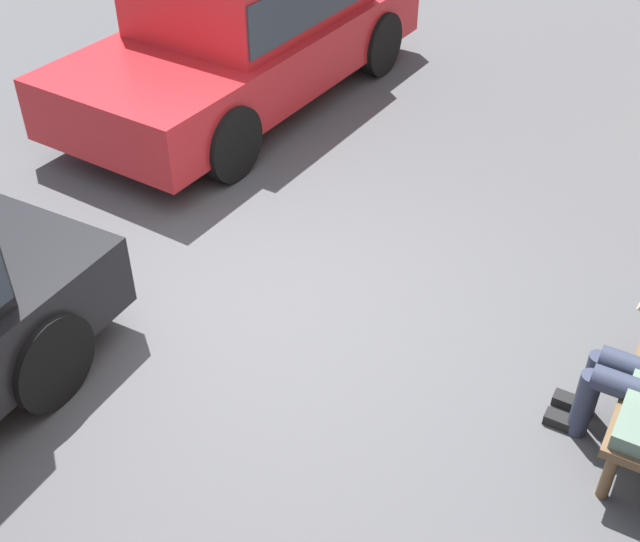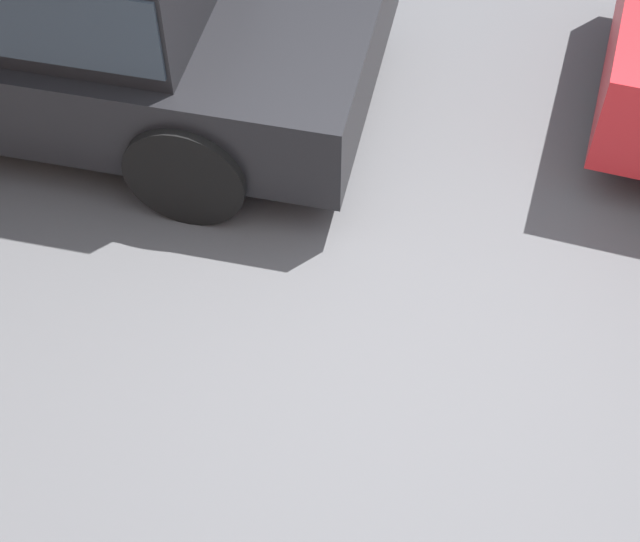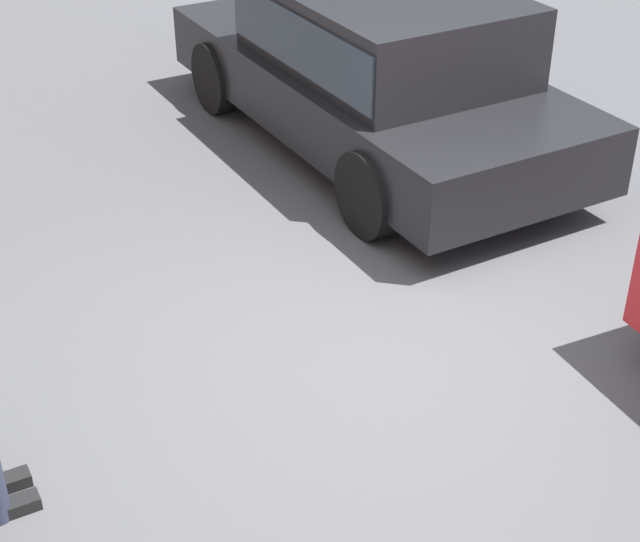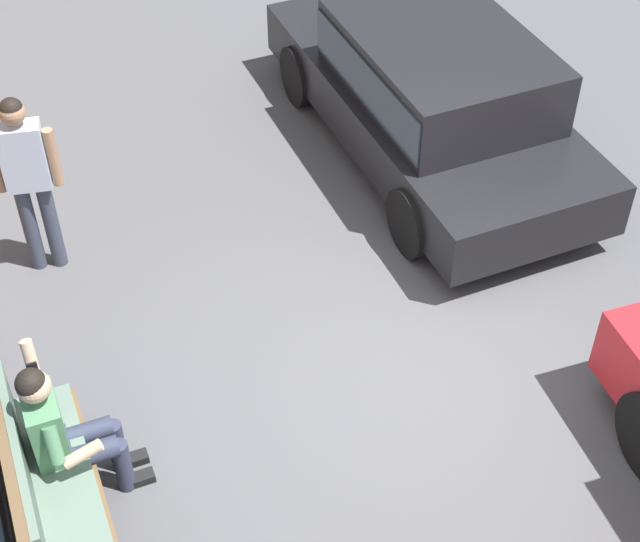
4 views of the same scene
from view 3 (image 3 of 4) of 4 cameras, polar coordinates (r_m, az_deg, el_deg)
name	(u,v)px [view 3 (image 3 of 4)]	position (r m, az deg, el deg)	size (l,w,h in m)	color
ground_plane	(390,355)	(5.88, 4.12, -4.89)	(60.00, 60.00, 0.00)	#4C4C4F
parked_car_mid	(377,62)	(8.13, 3.31, 12.06)	(4.26, 1.92, 1.39)	black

